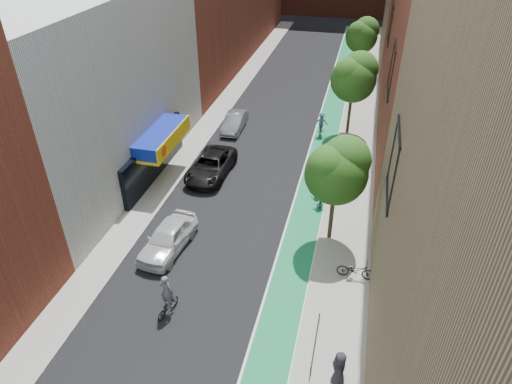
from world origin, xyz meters
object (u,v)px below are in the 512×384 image
Objects in this scene: parked_car_black at (211,166)px; cyclist_lane_near at (319,182)px; parked_car_silver at (235,122)px; cyclist_lead at (167,299)px; parked_car_white at (168,238)px; cyclist_lane_mid at (321,195)px; pedestrian at (339,369)px; cyclist_lane_far at (321,125)px.

cyclist_lane_near reaches higher than parked_car_black.
parked_car_silver is 19.99m from cyclist_lead.
cyclist_lane_near is (7.61, -0.57, 0.15)m from parked_car_black.
cyclist_lane_near reaches higher than parked_car_white.
cyclist_lane_near is at bearing -78.30° from cyclist_lane_mid.
cyclist_lane_mid is at bearing 175.41° from pedestrian.
cyclist_lane_far is at bearing 174.08° from pedestrian.
cyclist_lead is 1.23× the size of pedestrian.
parked_car_white reaches higher than parked_car_silver.
pedestrian is at bearing 100.62° from cyclist_lane_near.
cyclist_lane_near reaches higher than cyclist_lane_far.
parked_car_silver is 12.49m from cyclist_lane_mid.
parked_car_white is 8.15m from parked_car_black.
pedestrian reaches higher than parked_car_black.
pedestrian is (8.14, -2.05, 0.24)m from cyclist_lead.
pedestrian reaches higher than parked_car_white.
pedestrian is at bearing 98.60° from cyclist_lane_mid.
cyclist_lane_near is at bearing 51.46° from parked_car_white.
parked_car_silver is 2.14× the size of cyclist_lane_far.
pedestrian is (2.20, -12.58, 0.33)m from cyclist_lane_mid.
cyclist_lead is 21.07m from cyclist_lane_far.
cyclist_lane_near is 1.07× the size of cyclist_lane_far.
parked_car_black is 2.39× the size of cyclist_lead.
parked_car_white is 1.11× the size of parked_car_silver.
cyclist_lead is at bearing -118.62° from pedestrian.
parked_car_white is 4.62m from cyclist_lead.
parked_car_white is 2.52× the size of pedestrian.
parked_car_white is at bearing 37.79° from cyclist_lane_mid.
cyclist_lead is 1.08× the size of cyclist_lane_near.
cyclist_lead reaches higher than parked_car_white.
cyclist_lead is (1.97, -12.42, 0.07)m from parked_car_black.
parked_car_silver is (-0.40, 7.42, -0.06)m from parked_car_black.
cyclist_lane_mid is at bearing 103.42° from cyclist_lane_near.
pedestrian reaches higher than cyclist_lane_far.
pedestrian is at bearing 179.54° from cyclist_lead.
cyclist_lane_near is 1.07× the size of cyclist_lane_mid.
cyclist_lane_far is 22.84m from pedestrian.
parked_car_silver is at bearing 0.69° from cyclist_lane_far.
parked_car_silver is at bearing -69.52° from cyclist_lead.
cyclist_lane_mid is at bearing -11.51° from parked_car_black.
cyclist_lane_far is (7.11, 0.68, 0.17)m from parked_car_silver.
cyclist_lane_far reaches higher than parked_car_silver.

